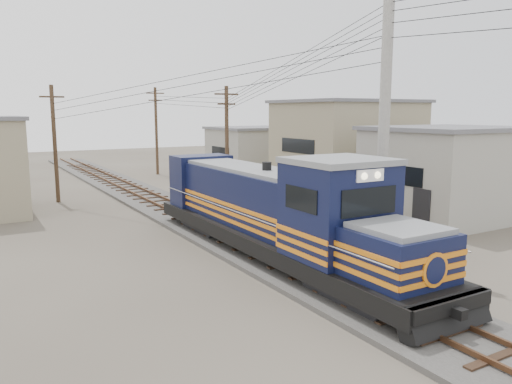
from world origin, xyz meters
TOP-DOWN VIEW (x-y plane):
  - ground at (0.00, 0.00)m, footprint 120.00×120.00m
  - ballast at (0.00, 10.00)m, footprint 3.60×70.00m
  - track at (0.00, 10.00)m, footprint 1.15×70.00m
  - locomotive at (0.00, 1.33)m, footprint 2.90×15.80m
  - utility_pole_main at (3.50, -0.50)m, footprint 0.40×0.40m
  - wooden_pole_mid at (4.50, 14.00)m, footprint 1.60×0.24m
  - wooden_pole_far at (4.80, 28.00)m, footprint 1.60×0.24m
  - wooden_pole_left at (-5.00, 18.00)m, footprint 1.60×0.24m
  - power_lines at (-0.14, 8.49)m, footprint 9.65×19.00m
  - shophouse_front at (11.50, 3.00)m, footprint 7.35×6.30m
  - shophouse_mid at (12.50, 12.00)m, footprint 8.40×7.35m
  - shophouse_back at (11.00, 22.00)m, footprint 6.30×6.30m
  - billboard at (4.24, 3.96)m, footprint 1.93×0.55m
  - market_umbrella at (5.22, 6.22)m, footprint 2.64×2.64m
  - vendor at (7.36, 6.88)m, footprint 0.74×0.60m
  - plant_nursery at (4.99, 5.19)m, footprint 3.51×3.11m

SIDE VIEW (x-z plane):
  - ground at x=0.00m, z-range 0.00..0.00m
  - ballast at x=0.00m, z-range 0.00..0.16m
  - track at x=0.00m, z-range 0.20..0.32m
  - plant_nursery at x=4.99m, z-range -0.10..1.04m
  - vendor at x=7.36m, z-range 0.00..1.77m
  - locomotive at x=0.00m, z-range -0.24..3.67m
  - shophouse_back at x=11.00m, z-range 0.01..4.21m
  - market_umbrella at x=5.22m, z-range 0.91..3.32m
  - billboard at x=4.24m, z-range 0.71..3.72m
  - shophouse_front at x=11.50m, z-range 0.01..4.71m
  - shophouse_mid at x=12.50m, z-range 0.01..6.21m
  - wooden_pole_mid at x=4.50m, z-range 0.18..7.18m
  - wooden_pole_left at x=-5.00m, z-range 0.18..7.18m
  - wooden_pole_far at x=4.80m, z-range 0.18..7.68m
  - utility_pole_main at x=3.50m, z-range 0.00..10.00m
  - power_lines at x=-0.14m, z-range 5.91..9.21m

